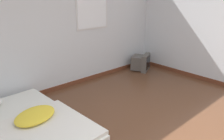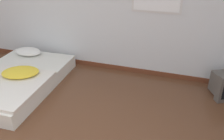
{
  "view_description": "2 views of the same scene",
  "coord_description": "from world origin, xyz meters",
  "views": [
    {
      "loc": [
        -1.96,
        -1.03,
        1.92
      ],
      "look_at": [
        0.7,
        1.93,
        0.51
      ],
      "focal_mm": 35.0,
      "sensor_mm": 36.0,
      "label": 1
    },
    {
      "loc": [
        1.6,
        -1.32,
        2.19
      ],
      "look_at": [
        0.5,
        1.93,
        0.46
      ],
      "focal_mm": 40.0,
      "sensor_mm": 36.0,
      "label": 2
    }
  ],
  "objects": [
    {
      "name": "wall_back",
      "position": [
        0.01,
        2.89,
        1.29
      ],
      "size": [
        7.96,
        0.08,
        2.6
      ],
      "color": "silver",
      "rests_on": "ground_plane"
    },
    {
      "name": "mattress_bed",
      "position": [
        -1.16,
        1.67,
        0.14
      ],
      "size": [
        1.45,
        2.12,
        0.38
      ],
      "color": "silver",
      "rests_on": "ground_plane"
    }
  ]
}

